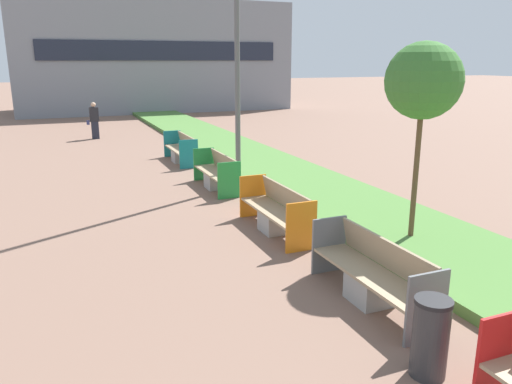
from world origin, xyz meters
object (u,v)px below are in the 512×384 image
Objects in this scene: bench_green_frame at (217,175)px; litter_bin at (430,338)px; bench_orange_frame at (276,214)px; bench_teal_frame at (181,151)px; bench_grey_frame at (373,277)px; sapling_tree_near at (423,82)px; pedestrian_walking at (94,121)px; street_lamp_post at (237,22)px.

bench_green_frame is 2.45× the size of litter_bin.
bench_orange_frame is 7.82m from bench_teal_frame.
bench_grey_frame is at bearing -90.00° from bench_orange_frame.
sapling_tree_near reaches higher than litter_bin.
pedestrian_walking is (-4.32, 16.06, -2.23)m from sapling_tree_near.
bench_grey_frame is at bearing 74.96° from litter_bin.
sapling_tree_near reaches higher than bench_grey_frame.
bench_teal_frame is 10.05m from sapling_tree_near.
street_lamp_post is 5.83m from sapling_tree_near.
street_lamp_post reaches higher than bench_grey_frame.
bench_green_frame is 0.28× the size of street_lamp_post.
sapling_tree_near is (2.06, -1.65, 2.67)m from bench_orange_frame.
sapling_tree_near reaches higher than bench_orange_frame.
litter_bin is at bearing -92.95° from bench_green_frame.
bench_teal_frame is 1.44× the size of pedestrian_walking.
litter_bin is at bearing -84.73° from pedestrian_walking.
bench_green_frame is at bearing -90.01° from bench_teal_frame.
bench_orange_frame is 5.57m from street_lamp_post.
pedestrian_walking is at bearing 102.06° from bench_green_frame.
pedestrian_walking is at bearing 97.25° from bench_grey_frame.
bench_orange_frame is at bearing 90.00° from bench_grey_frame.
litter_bin is 0.57× the size of pedestrian_walking.
street_lamp_post reaches higher than pedestrian_walking.
bench_orange_frame and bench_teal_frame have the same top height.
pedestrian_walking is (-2.86, 10.57, -3.55)m from street_lamp_post.
sapling_tree_near reaches higher than bench_green_frame.
bench_grey_frame is 1.02× the size of bench_teal_frame.
bench_grey_frame is 1.05× the size of bench_green_frame.
bench_orange_frame is 5.06m from litter_bin.
bench_orange_frame is 1.48× the size of pedestrian_walking.
bench_green_frame is 1.40× the size of pedestrian_walking.
sapling_tree_near is at bearing -77.72° from bench_teal_frame.
litter_bin is 9.76m from street_lamp_post.
bench_green_frame is 0.60× the size of sapling_tree_near.
bench_green_frame is (-0.00, 3.87, -0.00)m from bench_orange_frame.
pedestrian_walking is (-2.25, 10.55, 0.44)m from bench_green_frame.
bench_orange_frame is (0.00, 3.32, 0.00)m from bench_grey_frame.
pedestrian_walking reaches higher than bench_green_frame.
litter_bin is at bearing -126.65° from sapling_tree_near.
bench_grey_frame is 7.19m from bench_green_frame.
bench_green_frame reaches higher than litter_bin.
pedestrian_walking is (-2.26, 14.42, 0.44)m from bench_orange_frame.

